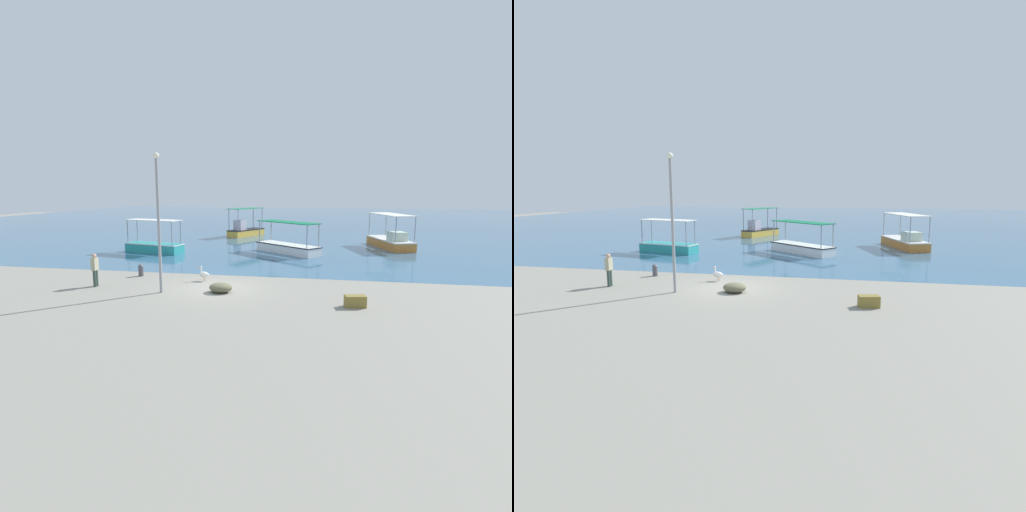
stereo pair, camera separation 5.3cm
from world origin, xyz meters
TOP-DOWN VIEW (x-y plane):
  - ground at (0.00, 0.00)m, footprint 120.00×120.00m
  - harbor_water at (0.00, 48.00)m, footprint 110.00×90.00m
  - fishing_boat_near_right at (-3.62, 22.78)m, footprint 3.45×4.83m
  - fishing_boat_near_left at (10.46, 16.47)m, footprint 3.48×6.31m
  - fishing_boat_outer at (2.17, 11.92)m, footprint 5.45×4.82m
  - fishing_boat_center at (-8.17, 10.21)m, footprint 4.90×2.41m
  - pelican at (-1.19, 1.37)m, footprint 0.80×0.37m
  - lamp_post at (-2.42, -1.37)m, footprint 0.28×0.28m
  - mooring_bollard at (-5.12, 1.89)m, footprint 0.30×0.30m
  - fisherman_standing at (-6.21, -0.86)m, footprint 0.24×0.41m
  - net_pile at (0.38, -0.80)m, footprint 1.13×0.96m
  - cargo_crate at (6.60, -2.09)m, footprint 0.94×0.64m

SIDE VIEW (x-z plane):
  - ground at x=0.00m, z-range 0.00..0.00m
  - harbor_water at x=0.00m, z-range 0.00..0.00m
  - net_pile at x=0.38m, z-range 0.00..0.47m
  - cargo_crate at x=6.60m, z-range 0.00..0.49m
  - mooring_bollard at x=-5.12m, z-range 0.02..0.71m
  - pelican at x=-1.19m, z-range -0.02..0.78m
  - fishing_boat_outer at x=2.17m, z-range -0.70..1.74m
  - fishing_boat_center at x=-8.17m, z-range -0.75..1.83m
  - fishing_boat_near_left at x=10.46m, z-range -0.80..2.05m
  - fishing_boat_near_right at x=-3.62m, z-range -0.82..2.14m
  - fisherman_standing at x=-6.21m, z-range 0.06..1.75m
  - lamp_post at x=-2.42m, z-range 0.37..6.92m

